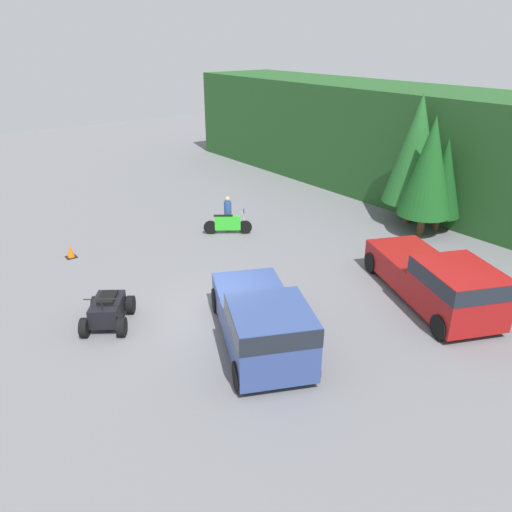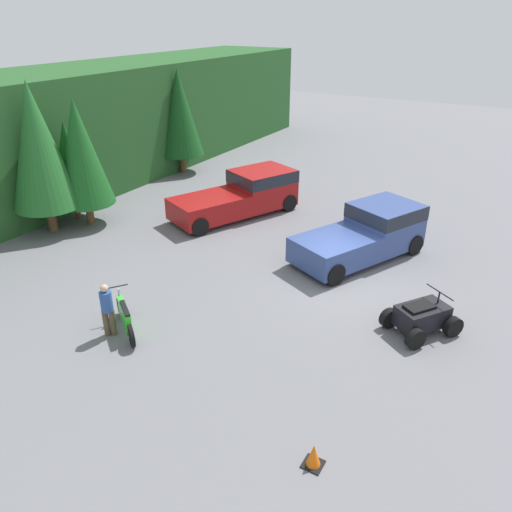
{
  "view_description": "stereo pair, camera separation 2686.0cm",
  "coord_description": "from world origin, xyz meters",
  "px_view_note": "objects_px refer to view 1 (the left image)",
  "views": [
    {
      "loc": [
        12.13,
        -7.62,
        8.5
      ],
      "look_at": [
        -1.43,
        2.54,
        0.95
      ],
      "focal_mm": 35.0,
      "sensor_mm": 36.0,
      "label": 1
    },
    {
      "loc": [
        -14.61,
        -5.08,
        8.47
      ],
      "look_at": [
        -1.43,
        2.54,
        0.95
      ],
      "focal_mm": 35.0,
      "sensor_mm": 36.0,
      "label": 2
    }
  ],
  "objects_px": {
    "pickup_truck_red": "(439,280)",
    "quad_atv": "(108,311)",
    "traffic_cone": "(70,252)",
    "rider_person": "(228,212)",
    "pickup_truck_second": "(263,321)",
    "dirt_bike": "(228,224)"
  },
  "relations": [
    {
      "from": "dirt_bike",
      "to": "traffic_cone",
      "type": "bearing_deg",
      "value": -158.48
    },
    {
      "from": "pickup_truck_red",
      "to": "rider_person",
      "type": "relative_size",
      "value": 3.75
    },
    {
      "from": "dirt_bike",
      "to": "quad_atv",
      "type": "bearing_deg",
      "value": -114.57
    },
    {
      "from": "dirt_bike",
      "to": "quad_atv",
      "type": "xyz_separation_m",
      "value": [
        4.29,
        -7.46,
        0.02
      ]
    },
    {
      "from": "pickup_truck_red",
      "to": "quad_atv",
      "type": "distance_m",
      "value": 10.92
    },
    {
      "from": "dirt_bike",
      "to": "pickup_truck_red",
      "type": "bearing_deg",
      "value": -43.47
    },
    {
      "from": "quad_atv",
      "to": "rider_person",
      "type": "distance_m",
      "value": 9.02
    },
    {
      "from": "pickup_truck_second",
      "to": "dirt_bike",
      "type": "relative_size",
      "value": 2.98
    },
    {
      "from": "pickup_truck_red",
      "to": "pickup_truck_second",
      "type": "relative_size",
      "value": 1.11
    },
    {
      "from": "quad_atv",
      "to": "rider_person",
      "type": "xyz_separation_m",
      "value": [
        -4.66,
        7.72,
        0.42
      ]
    },
    {
      "from": "rider_person",
      "to": "traffic_cone",
      "type": "bearing_deg",
      "value": -139.03
    },
    {
      "from": "pickup_truck_second",
      "to": "rider_person",
      "type": "relative_size",
      "value": 3.38
    },
    {
      "from": "dirt_bike",
      "to": "rider_person",
      "type": "relative_size",
      "value": 1.13
    },
    {
      "from": "quad_atv",
      "to": "dirt_bike",
      "type": "bearing_deg",
      "value": 154.78
    },
    {
      "from": "pickup_truck_red",
      "to": "rider_person",
      "type": "distance_m",
      "value": 10.36
    },
    {
      "from": "pickup_truck_second",
      "to": "rider_person",
      "type": "bearing_deg",
      "value": 176.63
    },
    {
      "from": "traffic_cone",
      "to": "quad_atv",
      "type": "bearing_deg",
      "value": -6.92
    },
    {
      "from": "pickup_truck_red",
      "to": "quad_atv",
      "type": "bearing_deg",
      "value": -96.99
    },
    {
      "from": "pickup_truck_second",
      "to": "dirt_bike",
      "type": "xyz_separation_m",
      "value": [
        -8.4,
        4.41,
        -0.52
      ]
    },
    {
      "from": "dirt_bike",
      "to": "rider_person",
      "type": "bearing_deg",
      "value": 90.35
    },
    {
      "from": "pickup_truck_second",
      "to": "quad_atv",
      "type": "height_order",
      "value": "pickup_truck_second"
    },
    {
      "from": "pickup_truck_red",
      "to": "pickup_truck_second",
      "type": "xyz_separation_m",
      "value": [
        -1.46,
        -6.33,
        -0.0
      ]
    }
  ]
}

